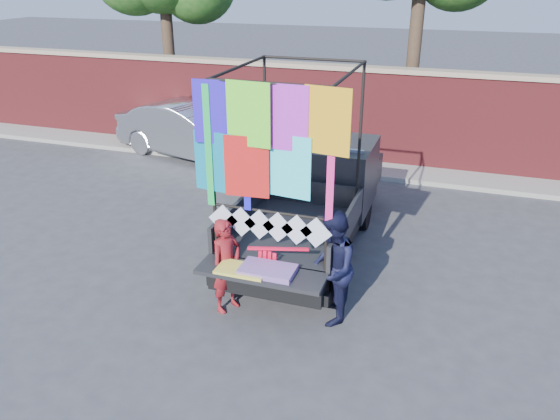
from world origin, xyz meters
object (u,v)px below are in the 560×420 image
(pickup_truck, at_px, (317,194))
(sedan, at_px, (194,130))
(woman, at_px, (227,266))
(man, at_px, (332,268))

(pickup_truck, xyz_separation_m, sedan, (-4.59, 3.77, -0.13))
(woman, xyz_separation_m, man, (1.59, 0.23, 0.12))
(pickup_truck, bearing_deg, man, -70.60)
(sedan, distance_m, woman, 7.80)
(sedan, height_order, man, man)
(sedan, xyz_separation_m, man, (5.55, -6.49, 0.12))
(pickup_truck, distance_m, sedan, 5.94)
(woman, bearing_deg, pickup_truck, 11.29)
(woman, bearing_deg, man, -58.36)
(sedan, distance_m, man, 8.54)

